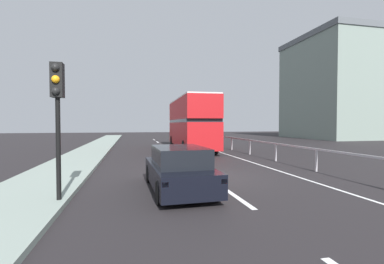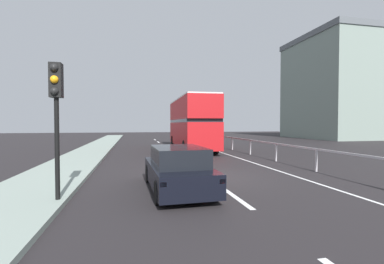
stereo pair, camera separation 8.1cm
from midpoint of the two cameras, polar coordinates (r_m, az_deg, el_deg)
The scene contains 8 objects.
ground_plane at distance 11.01m, azimuth 3.26°, elevation -9.77°, with size 75.00×120.00×0.10m, color black.
near_sidewalk_kerb at distance 11.01m, azimuth -28.89°, elevation -9.34°, with size 2.71×80.00×0.14m, color gray.
lane_paint_markings at distance 19.36m, azimuth 2.84°, elevation -4.63°, with size 3.69×46.00×0.01m.
bridge_side_railing at distance 21.03m, azimuth 9.96°, elevation -1.84°, with size 0.10×42.00×1.04m.
distant_building_block at distance 47.47m, azimuth 29.35°, elevation 8.05°, with size 14.34×13.58×15.09m.
double_decker_bus_red at distance 22.50m, azimuth -0.36°, elevation 2.00°, with size 2.73×10.33×4.21m.
hatchback_car_near at distance 8.78m, azimuth -3.10°, elevation -7.88°, with size 1.88×4.30×1.42m.
traffic_signal_pole at distance 7.96m, azimuth -26.69°, elevation 6.54°, with size 0.30×0.42×3.59m.
Camera 1 is at (-3.00, -10.37, 2.14)m, focal length 25.41 mm.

